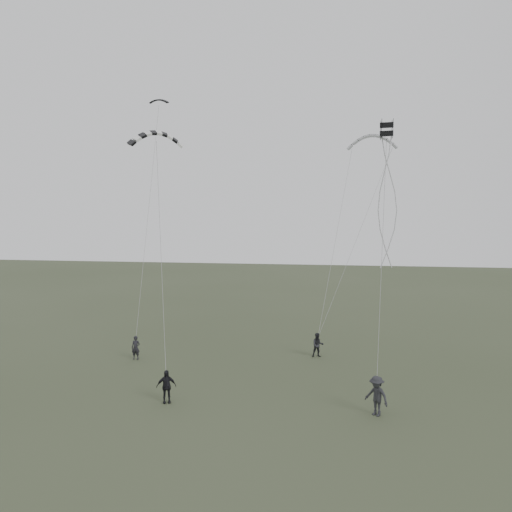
# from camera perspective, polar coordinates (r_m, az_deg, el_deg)

# --- Properties ---
(ground) EXTENTS (140.00, 140.00, 0.00)m
(ground) POSITION_cam_1_polar(r_m,az_deg,el_deg) (28.29, -4.07, -15.32)
(ground) COLOR #374028
(ground) RESTS_ON ground
(flyer_left) EXTENTS (0.58, 0.38, 1.59)m
(flyer_left) POSITION_cam_1_polar(r_m,az_deg,el_deg) (34.91, -13.58, -10.15)
(flyer_left) COLOR black
(flyer_left) RESTS_ON ground
(flyer_right) EXTENTS (0.91, 0.78, 1.65)m
(flyer_right) POSITION_cam_1_polar(r_m,az_deg,el_deg) (34.78, 7.07, -10.06)
(flyer_right) COLOR black
(flyer_right) RESTS_ON ground
(flyer_center) EXTENTS (1.09, 0.76, 1.72)m
(flyer_center) POSITION_cam_1_polar(r_m,az_deg,el_deg) (27.00, -10.22, -14.45)
(flyer_center) COLOR black
(flyer_center) RESTS_ON ground
(flyer_far) EXTENTS (1.43, 1.36, 1.95)m
(flyer_far) POSITION_cam_1_polar(r_m,az_deg,el_deg) (25.69, 13.61, -15.27)
(flyer_far) COLOR #252529
(flyer_far) RESTS_ON ground
(kite_dark_small) EXTENTS (1.44, 0.57, 0.58)m
(kite_dark_small) POSITION_cam_1_polar(r_m,az_deg,el_deg) (40.45, -11.05, 17.11)
(kite_dark_small) COLOR black
(kite_dark_small) RESTS_ON flyer_left
(kite_pale_large) EXTENTS (3.91, 1.43, 1.74)m
(kite_pale_large) POSITION_cam_1_polar(r_m,az_deg,el_deg) (40.88, 13.15, 13.23)
(kite_pale_large) COLOR #989A9C
(kite_pale_large) RESTS_ON flyer_right
(kite_striped) EXTENTS (3.40, 2.61, 1.45)m
(kite_striped) POSITION_cam_1_polar(r_m,az_deg,el_deg) (31.42, -11.34, 13.64)
(kite_striped) COLOR black
(kite_striped) RESTS_ON flyer_center
(kite_box) EXTENTS (0.79, 0.88, 0.83)m
(kite_box) POSITION_cam_1_polar(r_m,az_deg,el_deg) (28.42, 14.71, 13.83)
(kite_box) COLOR black
(kite_box) RESTS_ON flyer_far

